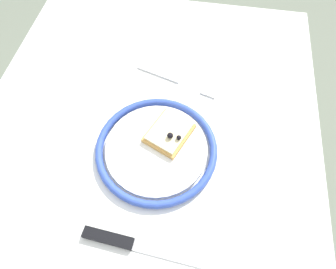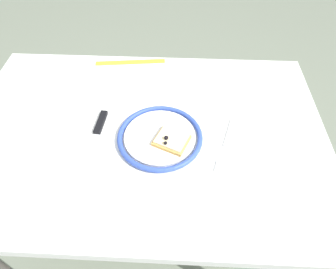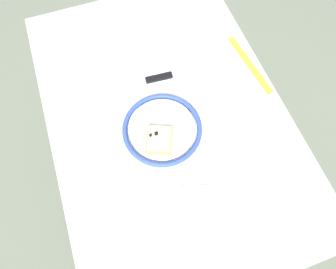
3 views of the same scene
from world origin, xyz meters
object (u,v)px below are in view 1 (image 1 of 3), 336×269
Objects in this scene: pizza_slice_near at (169,133)px; fork at (177,81)px; plate at (156,149)px; knife at (126,243)px; dining_table at (140,190)px.

fork is (-0.15, -0.01, -0.02)m from pizza_slice_near.
pizza_slice_near is at bearing 148.70° from plate.
knife is 1.22× the size of fork.
dining_table is at bearing -31.07° from pizza_slice_near.
knife is at bearing -5.69° from plate.
plate is (-0.05, 0.03, 0.12)m from dining_table.
knife is 0.37m from fork.
pizza_slice_near is 0.47× the size of knife.
dining_table is 4.42× the size of plate.
pizza_slice_near is (-0.03, 0.02, 0.01)m from plate.
plate is 0.19m from knife.
dining_table is 4.50× the size of knife.
plate is 1.02× the size of knife.
dining_table is 9.59× the size of pizza_slice_near.
pizza_slice_near is at bearing 148.93° from dining_table.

